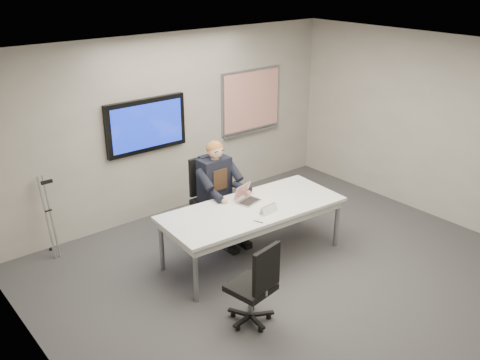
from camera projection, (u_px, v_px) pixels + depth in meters
floor at (309, 287)px, 6.64m from camera, size 6.00×6.00×0.02m
ceiling at (322, 60)px, 5.57m from camera, size 6.00×6.00×0.02m
wall_back at (173, 125)px, 8.26m from camera, size 6.00×0.02×2.80m
wall_left at (60, 274)px, 4.36m from camera, size 0.02×6.00×2.80m
wall_right at (457, 134)px, 7.85m from camera, size 0.02×6.00×2.80m
conference_table at (253, 213)px, 7.06m from camera, size 2.52×1.18×0.76m
tv_display at (146, 125)px, 7.89m from camera, size 1.30×0.09×0.80m
whiteboard at (251, 101)px, 9.09m from camera, size 1.25×0.08×1.10m
office_chair_far at (212, 211)px, 7.83m from camera, size 0.56×0.56×1.15m
office_chair_near at (254, 299)px, 5.88m from camera, size 0.56×0.56×1.02m
seated_person at (223, 203)px, 7.54m from camera, size 0.45×0.78×1.46m
crutch at (49, 216)px, 7.17m from camera, size 0.24×0.61×1.22m
laptop at (246, 197)px, 7.19m from camera, size 0.36×0.36×0.22m
name_tent at (268, 209)px, 6.86m from camera, size 0.27×0.10×0.11m
pen at (258, 222)px, 6.62m from camera, size 0.06×0.13×0.01m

